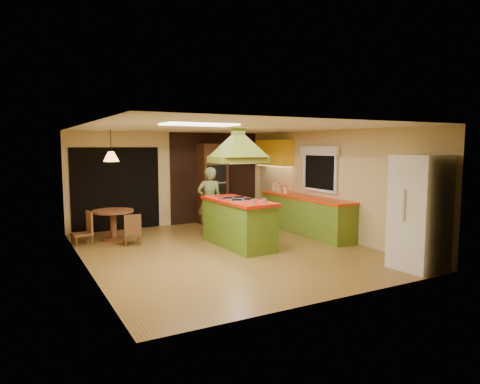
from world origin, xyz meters
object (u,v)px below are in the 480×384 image
refrigerator (420,212)px  wall_oven (212,184)px  man (209,201)px  canister_large (274,187)px  dining_table (113,219)px  kitchen_island (238,222)px

refrigerator → wall_oven: 5.87m
man → canister_large: 2.10m
dining_table → canister_large: canister_large is taller
wall_oven → canister_large: bearing=-38.8°
kitchen_island → dining_table: size_ratio=2.24×
refrigerator → dining_table: size_ratio=2.17×
wall_oven → man: bearing=-118.8°
man → dining_table: (-2.17, 0.51, -0.34)m
wall_oven → dining_table: wall_oven is taller
kitchen_island → man: (-0.05, 1.36, 0.31)m
kitchen_island → wall_oven: wall_oven is taller
refrigerator → dining_table: bearing=127.4°
kitchen_island → wall_oven: 2.86m
kitchen_island → man: 1.40m
refrigerator → dining_table: refrigerator is taller
kitchen_island → canister_large: size_ratio=8.84×
kitchen_island → wall_oven: bearing=74.6°
refrigerator → kitchen_island: bearing=120.0°
dining_table → canister_large: size_ratio=3.95×
canister_large → refrigerator: bearing=-90.5°
refrigerator → wall_oven: size_ratio=0.91×
man → refrigerator: (2.03, -4.36, 0.18)m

